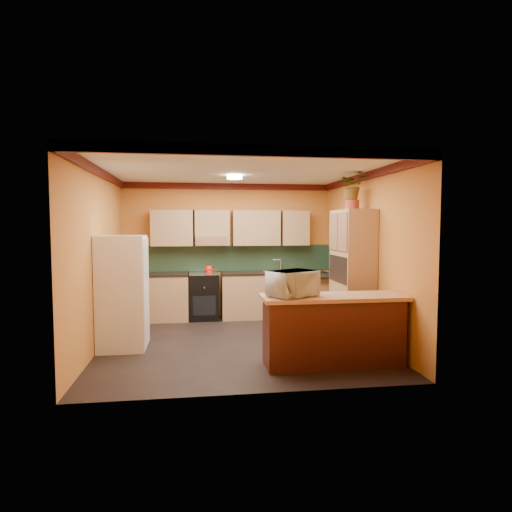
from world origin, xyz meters
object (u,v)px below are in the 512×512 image
Objects in this scene: base_cabinets_back at (235,296)px; microwave at (293,283)px; breakfast_bar at (333,332)px; stove at (204,296)px; fridge at (122,293)px; pantry at (352,275)px.

microwave is (0.47, -3.06, 0.66)m from base_cabinets_back.
breakfast_bar is (1.01, -3.06, 0.00)m from base_cabinets_back.
microwave is at bearing -70.39° from stove.
base_cabinets_back is 2.15× the size of fridge.
pantry is at bearing -46.56° from base_cabinets_back.
stove is at bearing -180.00° from base_cabinets_back.
pantry reaches higher than breakfast_bar.
fridge is at bearing -123.07° from stove.
fridge reaches higher than microwave.
stove is at bearing 118.15° from breakfast_bar.
base_cabinets_back is at bearing 133.44° from pantry.
microwave reaches higher than stove.
microwave is at bearing 180.00° from breakfast_bar.
microwave reaches higher than breakfast_bar.
fridge reaches higher than breakfast_bar.
breakfast_bar is (1.64, -3.06, -0.02)m from stove.
base_cabinets_back is 2.70m from fridge.
pantry reaches higher than stove.
fridge is at bearing 121.54° from microwave.
microwave is at bearing -135.91° from pantry.
stove is at bearing 56.93° from fridge.
base_cabinets_back is 1.74× the size of pantry.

